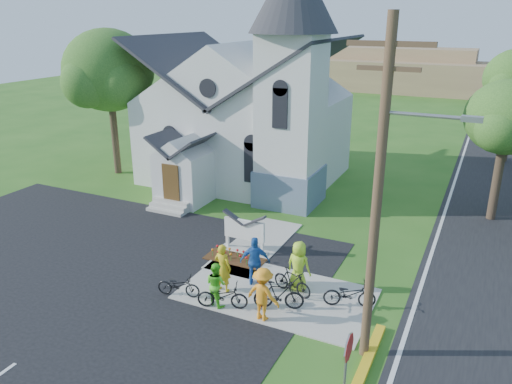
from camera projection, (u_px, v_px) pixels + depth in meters
The scene contains 21 objects.
ground at pixel (235, 292), 18.84m from camera, with size 120.00×120.00×0.00m, color #2B5F1B.
parking_lot at pixel (57, 276), 19.98m from camera, with size 20.00×16.00×0.02m, color black.
sidewalk at pixel (276, 294), 18.64m from camera, with size 7.00×4.00×0.05m, color #ADA99C.
church at pixel (250, 96), 29.90m from camera, with size 12.35×12.00×13.00m.
church_sign at pixel (244, 230), 21.70m from camera, with size 2.20×0.40×1.70m.
flower_bed at pixel (235, 259), 21.27m from camera, with size 2.60×1.10×0.07m, color #391E0F.
utility_pole at pixel (380, 189), 13.57m from camera, with size 3.45×0.28×10.00m.
stop_sign at pixel (347, 358), 12.46m from camera, with size 0.11×0.76×2.48m.
tree_lot_corner at pixel (109, 71), 30.80m from camera, with size 5.60×5.60×9.15m.
tree_road_near at pixel (507, 118), 23.83m from camera, with size 4.00×4.00×7.05m.
distant_hills at pixel (460, 77), 64.61m from camera, with size 61.00×10.00×5.60m.
cyclist_0 at pixel (223, 268), 18.54m from camera, with size 0.69×0.45×1.89m, color gold.
bike_0 at pixel (179, 285), 18.35m from camera, with size 0.57×1.63×0.86m, color black.
cyclist_1 at pixel (216, 284), 17.67m from camera, with size 0.80×0.62×1.64m, color #53D828.
bike_1 at pixel (292, 281), 18.47m from camera, with size 0.48×1.69×1.01m, color black.
cyclist_2 at pixel (255, 261), 18.98m from camera, with size 1.14×0.48×1.95m, color blue.
bike_2 at pixel (223, 296), 17.58m from camera, with size 0.63×1.81×0.95m, color black.
cyclist_3 at pixel (263, 294), 16.78m from camera, with size 1.23×0.71×1.90m, color orange.
bike_3 at pixel (279, 295), 17.50m from camera, with size 0.50×1.79×1.07m, color black.
cyclist_4 at pixel (299, 266), 18.62m from camera, with size 0.95×0.62×1.95m, color #ACDE29.
bike_4 at pixel (350, 294), 17.66m from camera, with size 0.65×1.86×0.98m, color black.
Camera 1 is at (7.83, -14.52, 9.89)m, focal length 35.00 mm.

